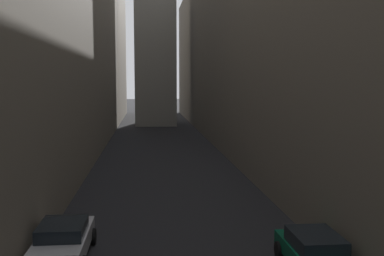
{
  "coord_description": "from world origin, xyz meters",
  "views": [
    {
      "loc": [
        -1.28,
        7.36,
        6.56
      ],
      "look_at": [
        0.0,
        20.4,
        5.22
      ],
      "focal_mm": 42.84,
      "sensor_mm": 36.0,
      "label": 1
    }
  ],
  "objects": [
    {
      "name": "parked_car_right_far",
      "position": [
        4.4,
        22.04,
        0.74
      ],
      "size": [
        1.9,
        4.12,
        1.4
      ],
      "rotation": [
        0.0,
        0.0,
        1.57
      ],
      "color": "#05472D",
      "rests_on": "ground"
    },
    {
      "name": "building_block_right",
      "position": [
        11.76,
        50.0,
        10.79
      ],
      "size": [
        12.52,
        108.0,
        21.59
      ],
      "primitive_type": "cube",
      "color": "#60594F",
      "rests_on": "ground"
    },
    {
      "name": "ground_plane",
      "position": [
        0.0,
        48.0,
        0.0
      ],
      "size": [
        264.0,
        264.0,
        0.0
      ],
      "primitive_type": "plane",
      "color": "black"
    },
    {
      "name": "building_block_left",
      "position": [
        -11.44,
        50.0,
        12.5
      ],
      "size": [
        11.89,
        108.0,
        25.0
      ],
      "primitive_type": "cube",
      "color": "#756B5B",
      "rests_on": "ground"
    },
    {
      "name": "parked_car_left_far",
      "position": [
        -4.4,
        24.09,
        0.76
      ],
      "size": [
        1.99,
        4.35,
        1.43
      ],
      "rotation": [
        0.0,
        0.0,
        1.57
      ],
      "color": "#B7B7BC",
      "rests_on": "ground"
    }
  ]
}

